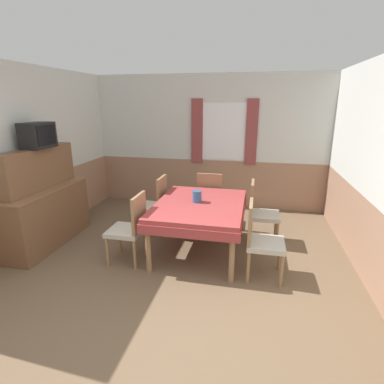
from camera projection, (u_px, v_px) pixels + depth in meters
The scene contains 13 objects.
ground_plane at pixel (133, 351), 2.60m from camera, with size 16.00×16.00×0.00m, color brown.
wall_back at pixel (209, 142), 5.95m from camera, with size 4.97×0.10×2.60m.
wall_left at pixel (37, 155), 4.55m from camera, with size 0.05×4.36×2.60m.
wall_right at pixel (370, 169), 3.62m from camera, with size 0.05×4.36×2.60m.
dining_table at pixel (200, 210), 4.18m from camera, with size 1.23×1.57×0.73m.
chair_left_near at pixel (131, 226), 3.93m from camera, with size 0.44×0.44×0.95m.
chair_left_far at pixel (155, 203), 4.84m from camera, with size 0.44×0.44×0.95m.
chair_head_window at pixel (211, 197), 5.16m from camera, with size 0.44×0.44×0.95m.
chair_right_far at pixel (260, 211), 4.50m from camera, with size 0.44×0.44×0.95m.
chair_right_near at pixel (260, 238), 3.60m from camera, with size 0.44×0.44×0.95m.
sideboard at pixel (45, 205), 4.42m from camera, with size 0.46×1.52×1.45m.
tv at pixel (38, 135), 4.15m from camera, with size 0.29×0.45×0.35m.
vase at pixel (197, 196), 4.17m from camera, with size 0.13×0.13×0.16m.
Camera 1 is at (0.95, -1.94, 2.07)m, focal length 28.00 mm.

